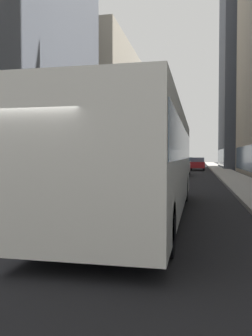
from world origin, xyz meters
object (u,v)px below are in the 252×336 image
(car_black_suv, at_px, (103,172))
(box_truck, at_px, (137,158))
(car_silver_sedan, at_px, (187,162))
(car_white_van, at_px, (180,167))
(transit_bus, at_px, (142,157))
(dalmatian_dog, at_px, (2,225))
(car_red_coupe, at_px, (197,164))
(car_grey_wagon, at_px, (167,163))
(car_yellow_taxi, at_px, (171,163))

(car_black_suv, height_order, box_truck, box_truck)
(car_silver_sedan, xyz_separation_m, car_white_van, (0.00, -21.19, 0.00))
(transit_bus, relative_size, dalmatian_dog, 11.98)
(car_white_van, relative_size, car_red_coupe, 1.08)
(car_red_coupe, xyz_separation_m, car_black_suv, (-5.60, -24.48, 0.00))
(car_silver_sedan, height_order, car_black_suv, same)
(transit_bus, bearing_deg, box_truck, 100.49)
(car_grey_wagon, xyz_separation_m, car_white_van, (2.40, -14.58, -0.00))
(car_red_coupe, bearing_deg, car_yellow_taxi, 118.03)
(car_grey_wagon, bearing_deg, box_truck, -96.17)
(car_yellow_taxi, bearing_deg, car_silver_sedan, 23.65)
(car_yellow_taxi, bearing_deg, car_red_coupe, -61.97)
(car_white_van, height_order, car_red_coupe, same)
(car_silver_sedan, xyz_separation_m, dalmatian_dog, (-1.93, -47.50, -0.31))
(car_white_van, height_order, box_truck, box_truck)
(car_grey_wagon, distance_m, car_white_van, 14.78)
(car_silver_sedan, bearing_deg, transit_bus, -90.00)
(transit_bus, xyz_separation_m, car_white_van, (0.00, 21.84, -0.95))
(car_red_coupe, bearing_deg, car_white_van, -97.22)
(transit_bus, relative_size, car_black_suv, 2.74)
(transit_bus, relative_size, car_grey_wagon, 2.59)
(car_yellow_taxi, bearing_deg, car_grey_wagon, -90.00)
(transit_bus, distance_m, car_red_coupe, 34.51)
(car_red_coupe, xyz_separation_m, car_yellow_taxi, (-4.00, 7.51, 0.00))
(dalmatian_dog, bearing_deg, box_truck, 94.53)
(transit_bus, xyz_separation_m, box_truck, (-4.00, 21.61, -0.11))
(car_black_suv, bearing_deg, transit_bus, -68.15)
(dalmatian_dog, bearing_deg, car_white_van, 85.79)
(box_truck, bearing_deg, car_grey_wagon, 83.83)
(car_red_coupe, relative_size, car_yellow_taxi, 0.88)
(car_white_van, bearing_deg, transit_bus, -90.00)
(car_white_van, height_order, car_black_suv, same)
(car_silver_sedan, distance_m, car_yellow_taxi, 2.62)
(car_white_van, relative_size, box_truck, 0.58)
(transit_bus, bearing_deg, car_red_coupe, 87.34)
(car_red_coupe, bearing_deg, dalmatian_dog, -95.19)
(transit_bus, relative_size, car_yellow_taxi, 2.53)
(car_red_coupe, distance_m, box_truck, 14.05)
(car_black_suv, bearing_deg, car_red_coupe, 77.12)
(transit_bus, height_order, dalmatian_dog, transit_bus)
(car_red_coupe, height_order, dalmatian_dog, car_red_coupe)
(transit_bus, bearing_deg, car_grey_wagon, 93.77)
(car_grey_wagon, distance_m, car_yellow_taxi, 5.56)
(transit_bus, distance_m, car_silver_sedan, 43.04)
(car_white_van, xyz_separation_m, dalmatian_dog, (-1.93, -26.31, -0.31))
(transit_bus, xyz_separation_m, dalmatian_dog, (-1.93, -4.47, -1.26))
(car_silver_sedan, relative_size, car_yellow_taxi, 0.91)
(car_silver_sedan, relative_size, car_white_van, 0.96)
(car_silver_sedan, bearing_deg, box_truck, -100.58)
(car_silver_sedan, xyz_separation_m, car_yellow_taxi, (-2.40, -1.05, 0.00))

